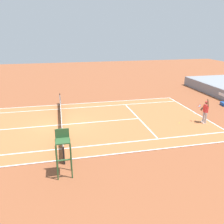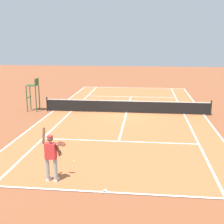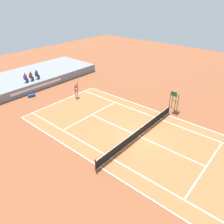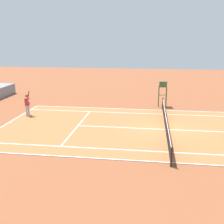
# 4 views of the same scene
# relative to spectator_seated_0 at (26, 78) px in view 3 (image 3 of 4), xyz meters

# --- Properties ---
(ground_plane) EXTENTS (80.00, 80.00, 0.00)m
(ground_plane) POSITION_rel_spectator_seated_0_xyz_m (0.75, -18.35, -1.77)
(ground_plane) COLOR brown
(court) EXTENTS (11.08, 23.88, 0.03)m
(court) POSITION_rel_spectator_seated_0_xyz_m (0.75, -18.35, -1.76)
(court) COLOR #B76638
(court) RESTS_ON ground
(net) EXTENTS (11.98, 0.10, 1.07)m
(net) POSITION_rel_spectator_seated_0_xyz_m (0.75, -18.35, -1.25)
(net) COLOR black
(net) RESTS_ON ground
(barrier_wall) EXTENTS (22.65, 0.25, 1.16)m
(barrier_wall) POSITION_rel_spectator_seated_0_xyz_m (0.75, -1.30, -1.19)
(barrier_wall) COLOR gray
(barrier_wall) RESTS_ON ground
(bleacher_platform) EXTENTS (22.65, 8.00, 1.16)m
(bleacher_platform) POSITION_rel_spectator_seated_0_xyz_m (0.75, 2.82, -1.19)
(bleacher_platform) COLOR gray
(bleacher_platform) RESTS_ON ground
(spectator_seated_0) EXTENTS (0.44, 0.60, 1.27)m
(spectator_seated_0) POSITION_rel_spectator_seated_0_xyz_m (0.00, 0.00, 0.00)
(spectator_seated_0) COLOR #474C56
(spectator_seated_0) RESTS_ON bleacher_platform
(spectator_seated_1) EXTENTS (0.44, 0.60, 1.27)m
(spectator_seated_1) POSITION_rel_spectator_seated_0_xyz_m (0.84, 0.00, 0.00)
(spectator_seated_1) COLOR #474C56
(spectator_seated_1) RESTS_ON bleacher_platform
(spectator_seated_2) EXTENTS (0.44, 0.60, 1.27)m
(spectator_seated_2) POSITION_rel_spectator_seated_0_xyz_m (1.78, 0.00, 0.00)
(spectator_seated_2) COLOR #474C56
(spectator_seated_2) RESTS_ON bleacher_platform
(tennis_player) EXTENTS (0.79, 0.62, 2.08)m
(tennis_player) POSITION_rel_spectator_seated_0_xyz_m (2.83, -7.12, -0.77)
(tennis_player) COLOR #9E9EA3
(tennis_player) RESTS_ON ground
(tennis_ball) EXTENTS (0.07, 0.07, 0.07)m
(tennis_ball) POSITION_rel_spectator_seated_0_xyz_m (2.45, -9.06, -1.73)
(tennis_ball) COLOR #D1E533
(tennis_ball) RESTS_ON ground
(umpire_chair) EXTENTS (0.77, 0.77, 2.44)m
(umpire_chair) POSITION_rel_spectator_seated_0_xyz_m (7.67, -18.35, -0.21)
(umpire_chair) COLOR #2D562D
(umpire_chair) RESTS_ON ground
(equipment_bag) EXTENTS (0.95, 0.50, 0.32)m
(equipment_bag) POSITION_rel_spectator_seated_0_xyz_m (-0.94, -2.48, -1.61)
(equipment_bag) COLOR #194799
(equipment_bag) RESTS_ON ground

